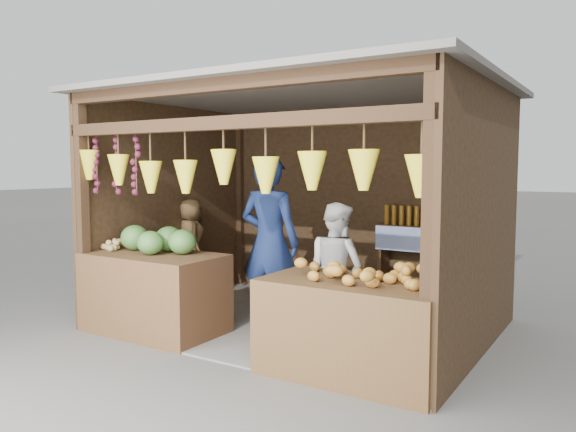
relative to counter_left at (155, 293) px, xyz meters
The scene contains 12 objects.
ground 1.69m from the counter_left, 41.83° to the left, with size 80.00×80.00×0.00m, color #514F49.
stall_structure 2.01m from the counter_left, 41.50° to the left, with size 4.30×3.30×2.66m.
back_shelf 3.31m from the counter_left, 46.31° to the left, with size 1.25×0.32×1.32m.
counter_left is the anchor object (origin of this frame).
counter_right 2.41m from the counter_left, ahead, with size 1.59×0.85×0.83m, color #4D3319.
stool 1.46m from the counter_left, 115.42° to the left, with size 0.32×0.32×0.30m, color black.
man_standing 1.37m from the counter_left, 40.45° to the left, with size 0.71×0.46×1.93m, color #14214B.
woman_standing 2.01m from the counter_left, 30.07° to the left, with size 0.70×0.54×1.43m, color silver.
vendor_seated 1.50m from the counter_left, 115.42° to the left, with size 0.53×0.35×1.09m, color brown.
melon_pile 0.60m from the counter_left, 109.32° to the left, with size 1.00×0.50×0.32m, color #225416, non-canonical shape.
tanfruit_pile 0.78m from the counter_left, behind, with size 0.34×0.40×0.13m, color #9C8148, non-canonical shape.
mango_pile 2.52m from the counter_left, ahead, with size 1.40×0.64×0.22m, color #D4521C, non-canonical shape.
Camera 1 is at (3.20, -5.45, 1.80)m, focal length 35.00 mm.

